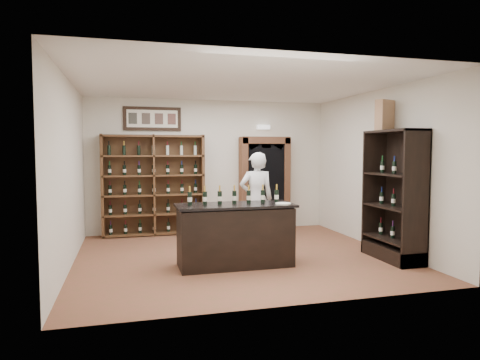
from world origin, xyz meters
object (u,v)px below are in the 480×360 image
wine_shelf (154,185)px  side_cabinet (395,215)px  tasting_counter (235,235)px  shopkeeper (256,199)px  wine_crate (385,115)px  counter_bottle_0 (190,198)px

wine_shelf → side_cabinet: 5.02m
wine_shelf → side_cabinet: size_ratio=1.00×
tasting_counter → shopkeeper: (0.77, 1.33, 0.42)m
shopkeeper → wine_crate: bearing=150.3°
wine_shelf → counter_bottle_0: 2.91m
counter_bottle_0 → shopkeeper: 1.97m
tasting_counter → side_cabinet: side_cabinet is taller
tasting_counter → counter_bottle_0: 0.95m
wine_shelf → tasting_counter: size_ratio=1.17×
wine_shelf → shopkeeper: size_ratio=1.21×
side_cabinet → tasting_counter: bearing=173.7°
side_cabinet → wine_crate: 1.75m
wine_shelf → side_cabinet: same height
wine_crate → shopkeeper: bearing=122.6°
counter_bottle_0 → tasting_counter: bearing=-4.1°
wine_shelf → tasting_counter: (1.10, -2.93, -0.61)m
tasting_counter → shopkeeper: shopkeeper is taller
tasting_counter → shopkeeper: bearing=60.1°
wine_crate → side_cabinet: bearing=-112.6°
tasting_counter → shopkeeper: size_ratio=1.03×
tasting_counter → side_cabinet: bearing=-6.3°
counter_bottle_0 → shopkeeper: (1.49, 1.28, -0.20)m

